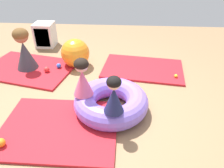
% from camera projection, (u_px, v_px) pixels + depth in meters
% --- Properties ---
extents(ground_plane, '(8.00, 8.00, 0.00)m').
position_uv_depth(ground_plane, '(103.00, 104.00, 3.33)').
color(ground_plane, '#93704C').
extents(gym_mat_near_right, '(1.68, 1.19, 0.04)m').
position_uv_depth(gym_mat_near_right, '(143.00, 68.00, 4.26)').
color(gym_mat_near_right, red).
rests_on(gym_mat_near_right, ground).
extents(gym_mat_near_left, '(1.56, 1.19, 0.04)m').
position_uv_depth(gym_mat_near_left, '(59.00, 128.00, 2.87)').
color(gym_mat_near_left, red).
rests_on(gym_mat_near_left, ground).
extents(gym_mat_center_rear, '(1.93, 1.50, 0.04)m').
position_uv_depth(gym_mat_center_rear, '(29.00, 68.00, 4.26)').
color(gym_mat_center_rear, red).
rests_on(gym_mat_center_rear, ground).
extents(inflatable_cushion, '(1.09, 1.09, 0.32)m').
position_uv_depth(inflatable_cushion, '(111.00, 102.00, 3.12)').
color(inflatable_cushion, '#8466E0').
rests_on(inflatable_cushion, ground).
extents(child_in_pink, '(0.31, 0.31, 0.55)m').
position_uv_depth(child_in_pink, '(82.00, 77.00, 2.87)').
color(child_in_pink, '#E5608E').
rests_on(child_in_pink, inflatable_cushion).
extents(child_in_navy, '(0.28, 0.28, 0.50)m').
position_uv_depth(child_in_navy, '(114.00, 95.00, 2.57)').
color(child_in_navy, navy).
rests_on(child_in_navy, inflatable_cushion).
extents(adult_seated, '(0.44, 0.44, 0.80)m').
position_uv_depth(adult_seated, '(24.00, 49.00, 4.04)').
color(adult_seated, '#383842').
rests_on(adult_seated, gym_mat_center_rear).
extents(play_ball_blue, '(0.09, 0.09, 0.09)m').
position_uv_depth(play_ball_blue, '(59.00, 66.00, 4.22)').
color(play_ball_blue, blue).
rests_on(play_ball_blue, gym_mat_center_rear).
extents(play_ball_yellow, '(0.06, 0.06, 0.06)m').
position_uv_depth(play_ball_yellow, '(176.00, 76.00, 3.92)').
color(play_ball_yellow, yellow).
rests_on(play_ball_yellow, gym_mat_near_right).
extents(play_ball_red, '(0.10, 0.10, 0.10)m').
position_uv_depth(play_ball_red, '(47.00, 69.00, 4.08)').
color(play_ball_red, red).
rests_on(play_ball_red, gym_mat_center_rear).
extents(play_ball_orange, '(0.11, 0.11, 0.11)m').
position_uv_depth(play_ball_orange, '(1.00, 143.00, 2.55)').
color(play_ball_orange, orange).
rests_on(play_ball_orange, gym_mat_near_left).
extents(exercise_ball_large, '(0.57, 0.57, 0.57)m').
position_uv_depth(exercise_ball_large, '(75.00, 53.00, 4.25)').
color(exercise_ball_large, orange).
rests_on(exercise_ball_large, ground).
extents(storage_cube, '(0.44, 0.44, 0.56)m').
position_uv_depth(storage_cube, '(45.00, 35.00, 5.13)').
color(storage_cube, silver).
rests_on(storage_cube, ground).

